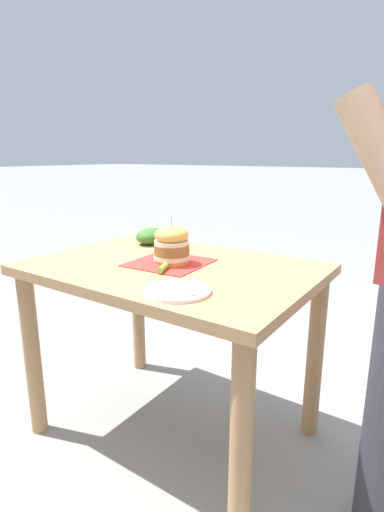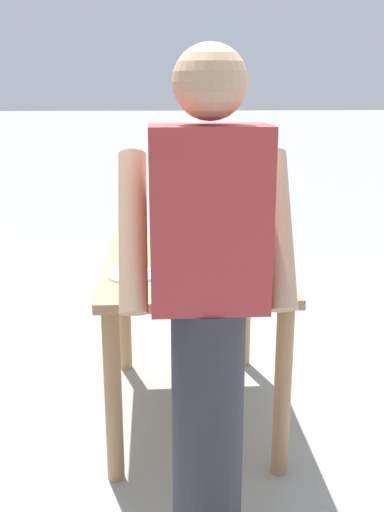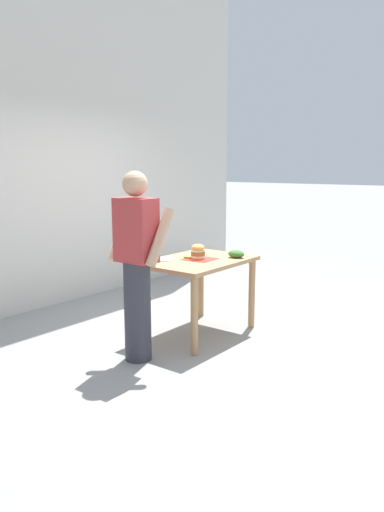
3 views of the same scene
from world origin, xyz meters
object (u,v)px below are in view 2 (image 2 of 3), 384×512
(patio_table, at_px, (191,287))
(pickle_spear, at_px, (169,260))
(sandwich, at_px, (191,243))
(side_salad, at_px, (236,235))
(side_plate_with_forks, at_px, (133,275))
(diner_across_table, at_px, (207,309))

(patio_table, relative_size, pickle_spear, 13.29)
(patio_table, xyz_separation_m, sandwich, (0.00, -0.00, 0.21))
(patio_table, relative_size, side_salad, 6.34)
(side_plate_with_forks, distance_m, side_salad, 0.75)
(pickle_spear, distance_m, diner_across_table, 0.87)
(patio_table, height_order, pickle_spear, pickle_spear)
(sandwich, bearing_deg, side_plate_with_forks, 40.68)
(pickle_spear, bearing_deg, side_plate_with_forks, 49.38)
(diner_across_table, bearing_deg, sandwich, -90.26)
(pickle_spear, height_order, diner_across_table, diner_across_table)
(patio_table, distance_m, sandwich, 0.21)
(pickle_spear, relative_size, side_salad, 0.48)
(diner_across_table, bearing_deg, patio_table, -90.27)
(sandwich, height_order, diner_across_table, diner_across_table)
(patio_table, relative_size, sandwich, 5.94)
(pickle_spear, distance_m, side_salad, 0.51)
(pickle_spear, bearing_deg, sandwich, -158.96)
(patio_table, relative_size, side_plate_with_forks, 5.19)
(diner_across_table, bearing_deg, side_plate_with_forks, -68.98)
(pickle_spear, relative_size, diner_across_table, 0.05)
(sandwich, bearing_deg, pickle_spear, 21.04)
(side_salad, bearing_deg, diner_across_table, 77.88)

